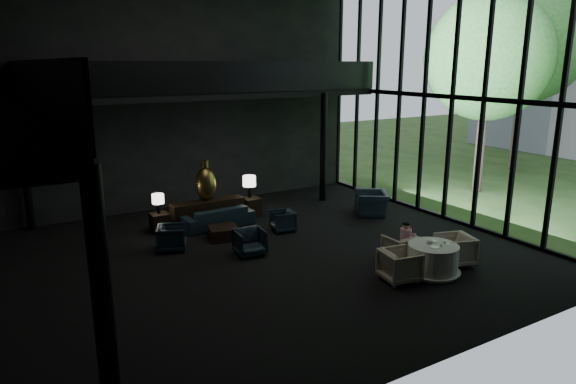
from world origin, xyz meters
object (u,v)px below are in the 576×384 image
table_lamp_right (249,182)px  lounge_armchair_south (250,241)px  console (208,212)px  lounge_armchair_east (283,221)px  table_lamp_left (158,200)px  dining_table (432,261)px  sofa (217,212)px  bronze_urn (205,183)px  child (406,233)px  window_armchair (372,198)px  coffee_table (223,233)px  lounge_armchair_west (172,237)px  dining_chair_east (455,247)px  dining_chair_north (401,247)px  dining_chair_west (400,263)px  side_table_right (252,207)px  side_table_left (160,222)px

table_lamp_right → lounge_armchair_south: (-1.70, -3.40, -0.75)m
console → lounge_armchair_east: console is taller
table_lamp_left → dining_table: table_lamp_left is taller
sofa → lounge_armchair_east: size_ratio=3.86×
dining_table → bronze_urn: bearing=115.0°
table_lamp_left → child: table_lamp_left is taller
table_lamp_left → lounge_armchair_south: size_ratio=0.78×
window_armchair → dining_table: bearing=7.6°
bronze_urn → table_lamp_right: size_ratio=1.73×
console → coffee_table: (-0.20, -1.63, -0.20)m
dining_table → lounge_armchair_west: bearing=135.4°
coffee_table → dining_chair_east: bearing=-48.6°
dining_chair_north → dining_chair_west: dining_chair_west is taller
table_lamp_right → dining_chair_west: (0.58, -6.76, -0.68)m
bronze_urn → lounge_armchair_east: (1.68, -2.03, -0.99)m
table_lamp_right → lounge_armchair_west: size_ratio=0.95×
table_lamp_right → lounge_armchair_west: table_lamp_right is taller
side_table_right → window_armchair: 4.11m
bronze_urn → dining_chair_west: bronze_urn is taller
console → coffee_table: size_ratio=2.91×
sofa → dining_chair_east: size_ratio=2.60×
lounge_armchair_east → console: bearing=-127.1°
lounge_armchair_south → dining_chair_north: bearing=-30.9°
bronze_urn → table_lamp_left: 1.63m
side_table_left → lounge_armchair_west: bearing=-96.4°
coffee_table → dining_table: bearing=-56.3°
dining_table → child: bearing=86.6°
console → lounge_armchair_west: 2.53m
sofa → dining_chair_east: (4.00, -5.98, -0.01)m
side_table_right → dining_chair_north: dining_chair_north is taller
window_armchair → child: window_armchair is taller
table_lamp_right → dining_chair_west: size_ratio=0.81×
side_table_left → window_armchair: (6.81, -1.89, 0.30)m
console → lounge_armchair_west: (-1.80, -1.78, 0.01)m
lounge_armchair_west → dining_table: 6.96m
side_table_left → lounge_armchair_east: size_ratio=0.89×
lounge_armchair_west → dining_chair_north: bearing=-106.1°
side_table_right → child: (1.62, -5.69, 0.45)m
sofa → lounge_armchair_south: 2.69m
side_table_left → dining_chair_east: dining_chair_east is taller
table_lamp_right → lounge_armchair_south: bearing=-116.6°
table_lamp_left → lounge_armchair_east: bearing=-30.1°
lounge_armchair_west → dining_chair_north: size_ratio=1.00×
bronze_urn → lounge_armchair_west: (-1.80, -1.90, -0.92)m
child → table_lamp_left: bearing=-49.4°
console → bronze_urn: bearing=90.0°
dining_chair_east → dining_chair_west: (-1.93, -0.05, -0.02)m
dining_table → lounge_armchair_east: bearing=107.3°
bronze_urn → side_table_right: bearing=-2.4°
console → lounge_armchair_west: lounge_armchair_west is taller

